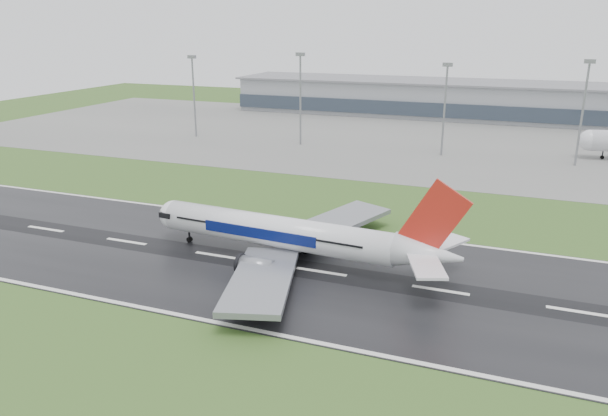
% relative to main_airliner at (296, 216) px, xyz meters
% --- Properties ---
extents(ground, '(520.00, 520.00, 0.00)m').
position_rel_main_airliner_xyz_m(ground, '(25.66, -2.68, -8.59)').
color(ground, '#30521E').
rests_on(ground, ground).
extents(runway, '(400.00, 45.00, 0.10)m').
position_rel_main_airliner_xyz_m(runway, '(25.66, -2.68, -8.54)').
color(runway, black).
rests_on(runway, ground).
extents(apron, '(400.00, 130.00, 0.08)m').
position_rel_main_airliner_xyz_m(apron, '(25.66, 122.32, -8.55)').
color(apron, slate).
rests_on(apron, ground).
extents(terminal, '(240.00, 36.00, 15.00)m').
position_rel_main_airliner_xyz_m(terminal, '(25.66, 182.32, -1.09)').
color(terminal, gray).
rests_on(terminal, ground).
extents(main_airliner, '(61.06, 58.51, 16.99)m').
position_rel_main_airliner_xyz_m(main_airliner, '(0.00, 0.00, 0.00)').
color(main_airliner, silver).
rests_on(main_airliner, runway).
extents(floodmast_0, '(0.64, 0.64, 28.31)m').
position_rel_main_airliner_xyz_m(floodmast_0, '(-79.03, 97.32, 5.56)').
color(floodmast_0, gray).
rests_on(floodmast_0, ground).
extents(floodmast_1, '(0.64, 0.64, 29.93)m').
position_rel_main_airliner_xyz_m(floodmast_1, '(-37.18, 97.32, 6.37)').
color(floodmast_1, gray).
rests_on(floodmast_1, ground).
extents(floodmast_2, '(0.64, 0.64, 27.73)m').
position_rel_main_airliner_xyz_m(floodmast_2, '(11.25, 97.32, 5.27)').
color(floodmast_2, gray).
rests_on(floodmast_2, ground).
extents(floodmast_3, '(0.64, 0.64, 29.56)m').
position_rel_main_airliner_xyz_m(floodmast_3, '(50.46, 97.32, 6.19)').
color(floodmast_3, gray).
rests_on(floodmast_3, ground).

